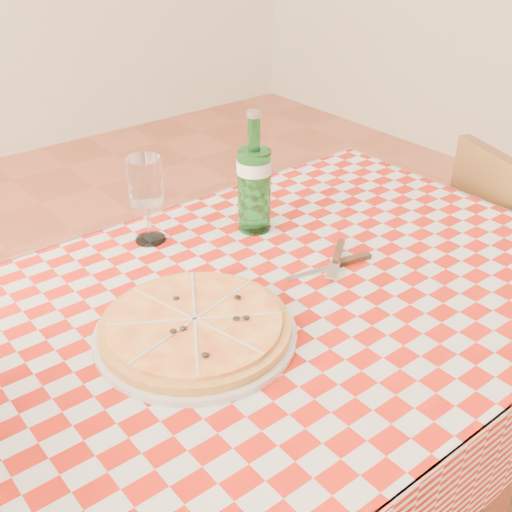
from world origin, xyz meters
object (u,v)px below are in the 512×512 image
at_px(dining_table, 283,333).
at_px(pizza_plate, 195,326).
at_px(chair_near, 510,272).
at_px(water_bottle, 254,173).
at_px(wine_glass, 147,201).

distance_m(dining_table, pizza_plate, 0.24).
distance_m(chair_near, water_bottle, 0.88).
xyz_separation_m(chair_near, water_bottle, (-0.73, 0.25, 0.42)).
bearing_deg(chair_near, pizza_plate, -159.86).
xyz_separation_m(chair_near, pizza_plate, (-1.06, 0.00, 0.30)).
distance_m(dining_table, chair_near, 0.87).
relative_size(chair_near, wine_glass, 4.34).
bearing_deg(wine_glass, pizza_plate, -108.55).
height_order(chair_near, water_bottle, water_bottle).
xyz_separation_m(pizza_plate, water_bottle, (0.33, 0.25, 0.11)).
bearing_deg(dining_table, chair_near, -0.93).
relative_size(chair_near, water_bottle, 3.04).
xyz_separation_m(dining_table, pizza_plate, (-0.21, -0.01, 0.12)).
xyz_separation_m(dining_table, wine_glass, (-0.09, 0.34, 0.19)).
relative_size(dining_table, water_bottle, 4.39).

